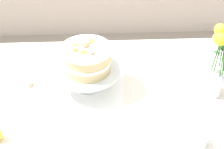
{
  "coord_description": "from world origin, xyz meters",
  "views": [
    {
      "loc": [
        -0.12,
        -1.13,
        1.72
      ],
      "look_at": [
        -0.07,
        0.03,
        0.86
      ],
      "focal_mm": 55.89,
      "sensor_mm": 36.0,
      "label": 1
    }
  ],
  "objects": [
    {
      "name": "layer_cake",
      "position": [
        -0.18,
        0.1,
        0.9
      ],
      "size": [
        0.21,
        0.21,
        0.12
      ],
      "color": "beige",
      "rests_on": "cake_stand"
    },
    {
      "name": "cake_stand",
      "position": [
        -0.18,
        0.1,
        0.82
      ],
      "size": [
        0.29,
        0.29,
        0.1
      ],
      "color": "silver",
      "rests_on": "linen_napkin"
    },
    {
      "name": "linen_napkin",
      "position": [
        -0.18,
        0.1,
        0.74
      ],
      "size": [
        0.34,
        0.34,
        0.0
      ],
      "primitive_type": "cube",
      "rotation": [
        0.0,
        0.0,
        -0.08
      ],
      "color": "white",
      "rests_on": "dining_table"
    },
    {
      "name": "loose_petal_2",
      "position": [
        -0.43,
        0.12,
        0.74
      ],
      "size": [
        0.03,
        0.04,
        0.0
      ],
      "primitive_type": "ellipsoid",
      "rotation": [
        0.0,
        0.0,
        4.45
      ],
      "color": "#E56B51",
      "rests_on": "dining_table"
    },
    {
      "name": "teacup",
      "position": [
        0.23,
        -0.27,
        0.76
      ],
      "size": [
        0.12,
        0.12,
        0.05
      ],
      "color": "white",
      "rests_on": "dining_table"
    },
    {
      "name": "dining_table",
      "position": [
        0.0,
        -0.03,
        0.65
      ],
      "size": [
        1.4,
        1.0,
        0.74
      ],
      "color": "white",
      "rests_on": "ground"
    },
    {
      "name": "flower_vase",
      "position": [
        0.37,
        0.03,
        0.92
      ],
      "size": [
        0.1,
        0.12,
        0.35
      ],
      "color": "silver",
      "rests_on": "dining_table"
    },
    {
      "name": "loose_petal_0",
      "position": [
        0.17,
        -0.05,
        0.74
      ],
      "size": [
        0.03,
        0.04,
        0.0
      ],
      "primitive_type": "ellipsoid",
      "rotation": [
        0.0,
        0.0,
        4.47
      ],
      "color": "pink",
      "rests_on": "dining_table"
    }
  ]
}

